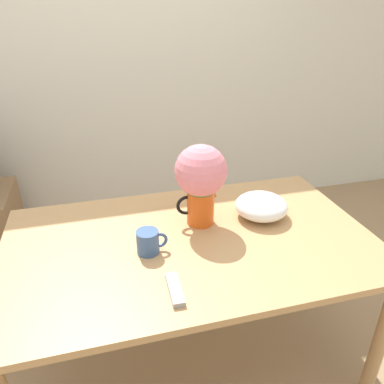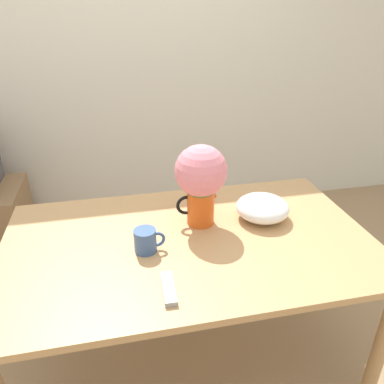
# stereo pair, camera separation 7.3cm
# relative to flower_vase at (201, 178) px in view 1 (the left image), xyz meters

# --- Properties ---
(ground_plane) EXTENTS (12.00, 12.00, 0.00)m
(ground_plane) POSITION_rel_flower_vase_xyz_m (-0.24, -0.18, -0.95)
(ground_plane) COLOR #9E7F5B
(wall_back) EXTENTS (8.00, 0.05, 2.60)m
(wall_back) POSITION_rel_flower_vase_xyz_m (-0.24, 1.50, 0.35)
(wall_back) COLOR silver
(wall_back) RESTS_ON ground_plane
(table) EXTENTS (1.57, 0.94, 0.73)m
(table) POSITION_rel_flower_vase_xyz_m (-0.08, -0.12, -0.31)
(table) COLOR tan
(table) RESTS_ON ground_plane
(flower_vase) EXTENTS (0.23, 0.23, 0.37)m
(flower_vase) POSITION_rel_flower_vase_xyz_m (0.00, 0.00, 0.00)
(flower_vase) COLOR #E05619
(flower_vase) RESTS_ON table
(coffee_mug) EXTENTS (0.13, 0.09, 0.10)m
(coffee_mug) POSITION_rel_flower_vase_xyz_m (-0.26, -0.17, -0.18)
(coffee_mug) COLOR #385689
(coffee_mug) RESTS_ON table
(white_bowl) EXTENTS (0.25, 0.25, 0.11)m
(white_bowl) POSITION_rel_flower_vase_xyz_m (0.29, -0.02, -0.17)
(white_bowl) COLOR white
(white_bowl) RESTS_ON table
(remote_control) EXTENTS (0.05, 0.17, 0.02)m
(remote_control) POSITION_rel_flower_vase_xyz_m (-0.21, -0.42, -0.21)
(remote_control) COLOR #999999
(remote_control) RESTS_ON table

